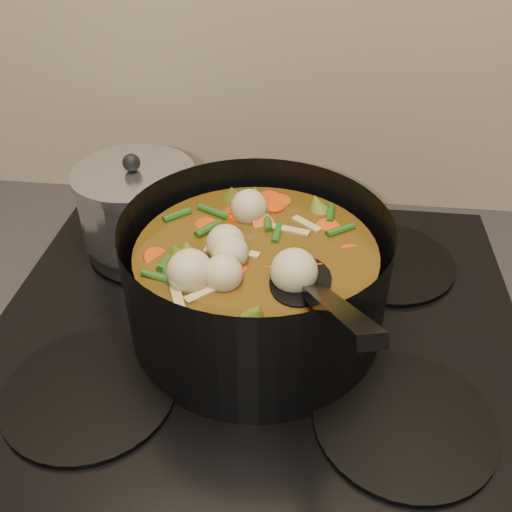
# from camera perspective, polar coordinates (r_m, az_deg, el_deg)

# --- Properties ---
(stovetop) EXTENTS (0.62, 0.54, 0.03)m
(stovetop) POSITION_cam_1_polar(r_m,az_deg,el_deg) (0.69, 0.17, -6.92)
(stovetop) COLOR black
(stovetop) RESTS_ON counter
(stockpot) EXTENTS (0.30, 0.38, 0.21)m
(stockpot) POSITION_cam_1_polar(r_m,az_deg,el_deg) (0.64, 0.03, -2.41)
(stockpot) COLOR black
(stockpot) RESTS_ON stovetop
(saucepan) EXTENTS (0.16, 0.16, 0.13)m
(saucepan) POSITION_cam_1_polar(r_m,az_deg,el_deg) (0.80, -11.75, 4.93)
(saucepan) COLOR silver
(saucepan) RESTS_ON stovetop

